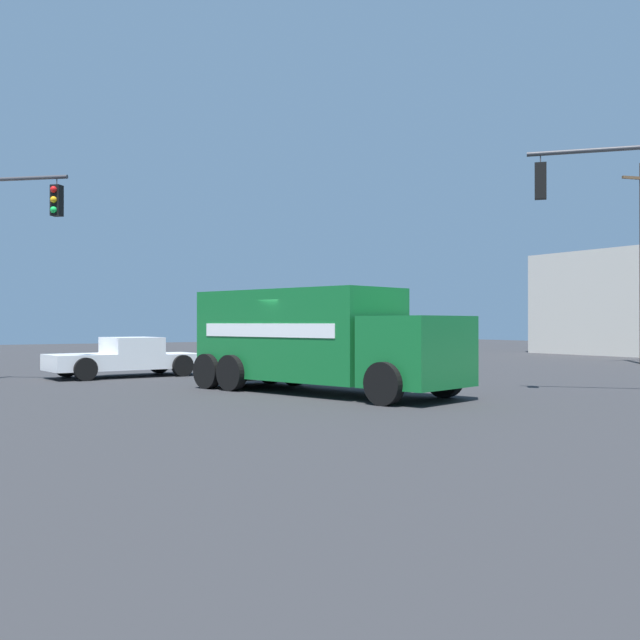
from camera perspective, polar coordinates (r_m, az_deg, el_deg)
name	(u,v)px	position (r m, az deg, el deg)	size (l,w,h in m)	color
ground_plane	(289,390)	(20.73, -2.42, -5.44)	(100.00, 100.00, 0.00)	#2B2B2D
delivery_truck	(316,339)	(19.74, -0.28, -1.46)	(8.27, 4.59, 2.78)	#146B2D
traffic_light_secondary	(635,226)	(20.46, 23.36, 6.71)	(3.00, 2.66, 6.47)	#38383D
pickup_white	(126,356)	(26.48, -14.85, -2.72)	(2.54, 5.32, 1.38)	white
sedan_tan	(297,353)	(30.53, -1.80, -2.59)	(2.36, 4.45, 1.31)	tan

